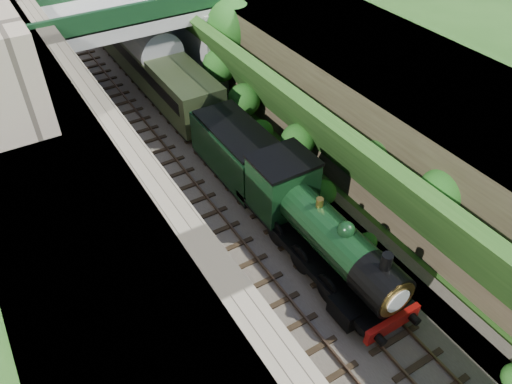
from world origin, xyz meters
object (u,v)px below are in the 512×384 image
Objects in this scene: tender at (237,153)px; road_bridge at (144,35)px; tree at (232,27)px; locomotive at (319,231)px.

road_bridge is at bearing 91.22° from tender.
road_bridge reaches higher than tree.
road_bridge reaches higher than locomotive.
road_bridge is 2.67× the size of tender.
tree reaches higher than tender.
tree is at bearing -32.55° from road_bridge.
locomotive is at bearing -106.23° from tree.
road_bridge is 19.49m from locomotive.
tree is at bearing 61.91° from tender.
locomotive is at bearing -89.24° from road_bridge.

